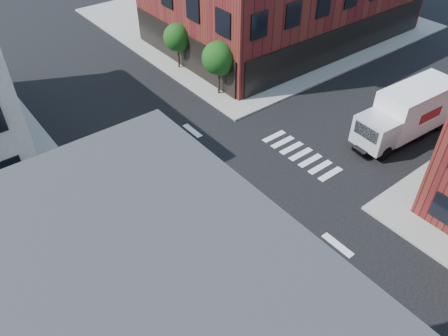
% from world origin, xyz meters
% --- Properties ---
extents(ground, '(120.00, 120.00, 0.00)m').
position_xyz_m(ground, '(0.00, 0.00, 0.00)').
color(ground, black).
rests_on(ground, ground).
extents(sidewalk_ne, '(30.00, 30.00, 0.15)m').
position_xyz_m(sidewalk_ne, '(21.00, 21.00, 0.07)').
color(sidewalk_ne, gray).
rests_on(sidewalk_ne, ground).
extents(tree_near, '(2.69, 2.69, 4.49)m').
position_xyz_m(tree_near, '(7.56, 9.98, 3.16)').
color(tree_near, black).
rests_on(tree_near, ground).
extents(tree_far, '(2.43, 2.43, 4.07)m').
position_xyz_m(tree_far, '(7.56, 15.98, 2.87)').
color(tree_far, black).
rests_on(tree_far, ground).
extents(signal_pole, '(1.29, 1.24, 4.60)m').
position_xyz_m(signal_pole, '(-6.72, -6.68, 2.86)').
color(signal_pole, black).
rests_on(signal_pole, ground).
extents(box_truck, '(8.55, 3.04, 3.81)m').
position_xyz_m(box_truck, '(14.38, -2.93, 1.98)').
color(box_truck, white).
rests_on(box_truck, ground).
extents(traffic_cone, '(0.56, 0.56, 0.80)m').
position_xyz_m(traffic_cone, '(-3.50, -4.48, 0.38)').
color(traffic_cone, '#CA5309').
rests_on(traffic_cone, ground).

